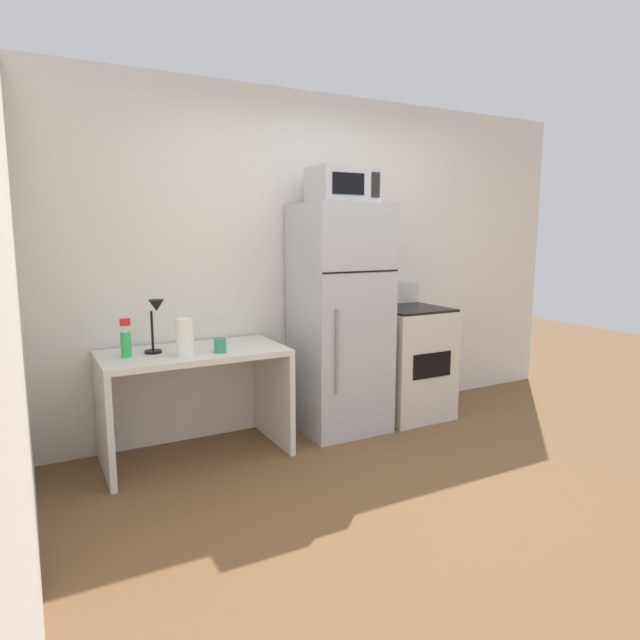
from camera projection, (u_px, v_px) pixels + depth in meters
name	position (u px, v px, depth m)	size (l,w,h in m)	color
ground_plane	(454.00, 498.00, 3.21)	(12.00, 12.00, 0.00)	brown
wall_back_white	(317.00, 261.00, 4.48)	(5.00, 0.10, 2.60)	silver
wall_left_brick	(0.00, 298.00, 1.98)	(0.10, 4.00, 2.60)	silver
desk	(194.00, 382.00, 3.73)	(1.21, 0.64, 0.75)	silver
desk_lamp	(155.00, 317.00, 3.57)	(0.14, 0.12, 0.35)	black
coffee_mug	(220.00, 345.00, 3.62)	(0.08, 0.08, 0.10)	#338C66
paper_towel_roll	(185.00, 337.00, 3.51)	(0.11, 0.11, 0.24)	white
spray_bottle	(126.00, 342.00, 3.47)	(0.06, 0.06, 0.25)	green
refrigerator	(340.00, 319.00, 4.23)	(0.64, 0.62, 1.74)	#B7B7BC
microwave	(342.00, 186.00, 4.06)	(0.46, 0.35, 0.26)	#B7B7BC
oven_range	(408.00, 361.00, 4.61)	(0.58, 0.61, 1.10)	beige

